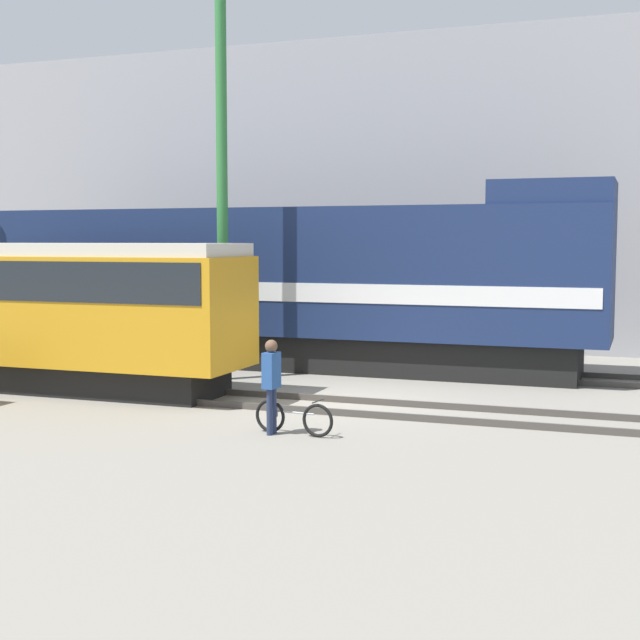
% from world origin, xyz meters
% --- Properties ---
extents(ground_plane, '(120.00, 120.00, 0.00)m').
position_xyz_m(ground_plane, '(0.00, 0.00, 0.00)').
color(ground_plane, gray).
extents(track_near, '(60.00, 1.50, 0.14)m').
position_xyz_m(track_near, '(0.00, -0.73, 0.07)').
color(track_near, '#47423D').
rests_on(track_near, ground).
extents(track_far, '(60.00, 1.51, 0.14)m').
position_xyz_m(track_far, '(0.00, 4.92, 0.07)').
color(track_far, '#47423D').
rests_on(track_far, ground).
extents(building_backdrop, '(45.90, 6.00, 10.37)m').
position_xyz_m(building_backdrop, '(0.00, 13.25, 5.19)').
color(building_backdrop, '#99999E').
rests_on(building_backdrop, ground).
extents(freight_locomotive, '(18.51, 3.04, 5.08)m').
position_xyz_m(freight_locomotive, '(-3.73, 4.92, 2.36)').
color(freight_locomotive, black).
rests_on(freight_locomotive, ground).
extents(streetcar, '(9.98, 2.54, 3.53)m').
position_xyz_m(streetcar, '(-7.36, -0.73, 2.02)').
color(streetcar, black).
rests_on(streetcar, ground).
extents(bicycle, '(1.61, 0.44, 0.68)m').
position_xyz_m(bicycle, '(0.08, -3.43, 0.32)').
color(bicycle, black).
rests_on(bicycle, ground).
extents(person, '(0.26, 0.38, 1.77)m').
position_xyz_m(person, '(-0.31, -3.54, 1.08)').
color(person, '#232D4C').
rests_on(person, ground).
extents(utility_pole_center, '(0.28, 0.28, 9.90)m').
position_xyz_m(utility_pole_center, '(-4.07, 2.09, 4.95)').
color(utility_pole_center, '#2D7238').
rests_on(utility_pole_center, ground).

